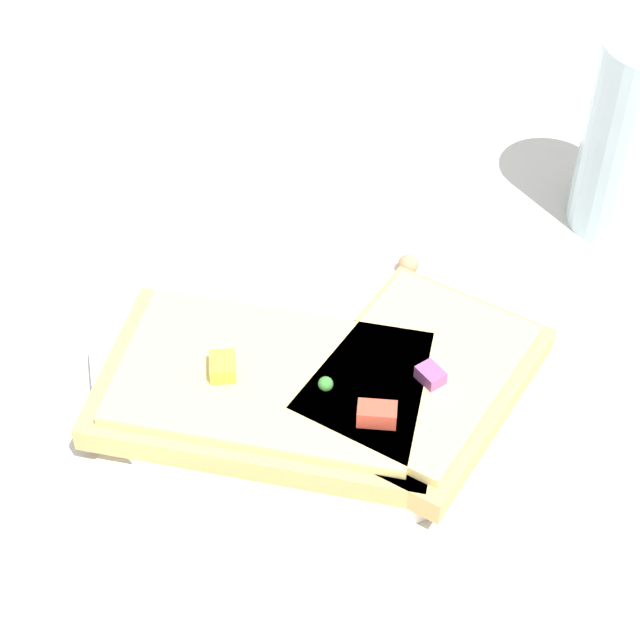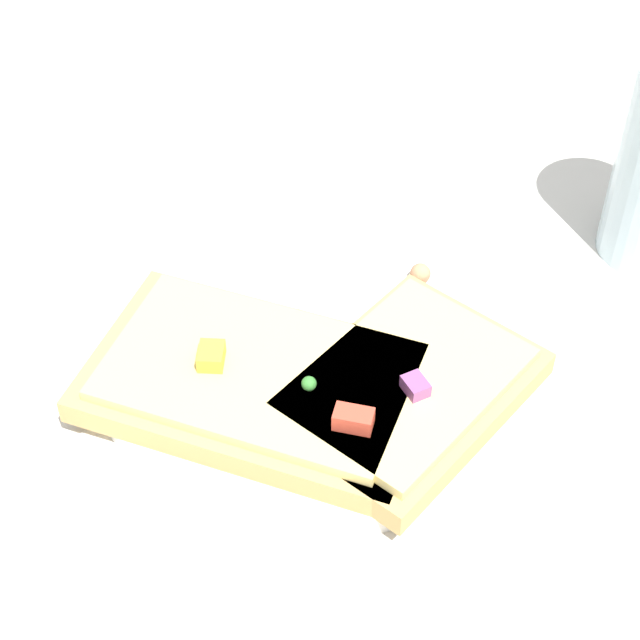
{
  "view_description": "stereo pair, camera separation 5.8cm",
  "coord_description": "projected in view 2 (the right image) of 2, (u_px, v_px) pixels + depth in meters",
  "views": [
    {
      "loc": [
        0.36,
        0.19,
        0.43
      ],
      "look_at": [
        0.0,
        0.0,
        0.02
      ],
      "focal_mm": 60.0,
      "sensor_mm": 36.0,
      "label": 1
    },
    {
      "loc": [
        0.33,
        0.24,
        0.43
      ],
      "look_at": [
        0.0,
        0.0,
        0.02
      ],
      "focal_mm": 60.0,
      "sensor_mm": 36.0,
      "label": 2
    }
  ],
  "objects": [
    {
      "name": "ground_plane",
      "position": [
        320.0,
        348.0,
        0.59
      ],
      "size": [
        4.0,
        4.0,
        0.0
      ],
      "primitive_type": "plane",
      "color": "beige"
    },
    {
      "name": "plate",
      "position": [
        320.0,
        340.0,
        0.59
      ],
      "size": [
        0.25,
        0.25,
        0.01
      ],
      "color": "silver",
      "rests_on": "ground"
    },
    {
      "name": "fork",
      "position": [
        299.0,
        299.0,
        0.6
      ],
      "size": [
        0.21,
        0.06,
        0.01
      ],
      "rotation": [
        0.0,
        0.0,
        6.1
      ],
      "color": "silver",
      "rests_on": "plate"
    },
    {
      "name": "knife",
      "position": [
        417.0,
        330.0,
        0.58
      ],
      "size": [
        0.2,
        0.05,
        0.01
      ],
      "rotation": [
        0.0,
        0.0,
        6.14
      ],
      "color": "silver",
      "rests_on": "plate"
    },
    {
      "name": "pizza_slice_main",
      "position": [
        257.0,
        380.0,
        0.55
      ],
      "size": [
        0.15,
        0.2,
        0.03
      ],
      "rotation": [
        0.0,
        0.0,
        1.83
      ],
      "color": "tan",
      "rests_on": "plate"
    },
    {
      "name": "pizza_slice_corner",
      "position": [
        405.0,
        390.0,
        0.54
      ],
      "size": [
        0.14,
        0.11,
        0.03
      ],
      "rotation": [
        0.0,
        0.0,
        6.2
      ],
      "color": "tan",
      "rests_on": "plate"
    },
    {
      "name": "crumb_scatter",
      "position": [
        327.0,
        341.0,
        0.57
      ],
      "size": [
        0.17,
        0.11,
        0.01
      ],
      "color": "tan",
      "rests_on": "plate"
    },
    {
      "name": "napkin",
      "position": [
        52.0,
        564.0,
        0.49
      ],
      "size": [
        0.15,
        0.09,
        0.01
      ],
      "color": "white",
      "rests_on": "ground"
    }
  ]
}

